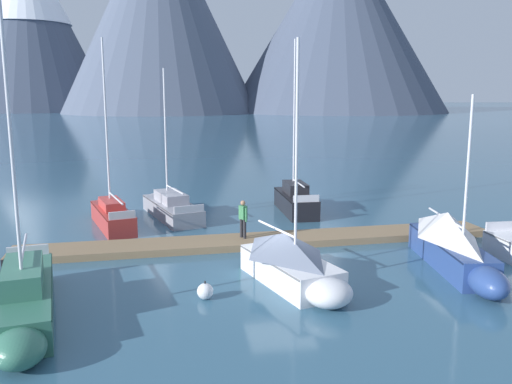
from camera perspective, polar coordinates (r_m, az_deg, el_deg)
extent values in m
plane|color=#335B75|center=(20.48, 2.59, -8.52)|extent=(700.00, 700.00, 0.00)
cone|color=#424C60|center=(224.69, -22.85, 16.00)|extent=(58.50, 58.50, 63.36)
cone|color=#4C566B|center=(194.14, -10.18, 18.56)|extent=(66.85, 66.85, 69.55)
cone|color=#424C60|center=(201.50, 8.64, 17.49)|extent=(77.85, 77.85, 63.95)
cube|color=#846B4C|center=(24.20, 0.73, -5.16)|extent=(21.35, 3.29, 0.30)
cylinder|color=#38383D|center=(23.38, 1.21, -5.80)|extent=(20.40, 1.43, 0.24)
cylinder|color=#38383D|center=(25.04, 0.27, -4.70)|extent=(20.40, 1.43, 0.24)
cube|color=black|center=(24.23, -24.55, -6.10)|extent=(0.28, 2.13, 0.27)
cube|color=black|center=(28.40, 22.01, -3.59)|extent=(0.28, 2.13, 0.27)
cube|color=#336B56|center=(18.09, -23.11, -10.35)|extent=(2.77, 6.47, 0.98)
ellipsoid|color=#336B56|center=(14.92, -23.67, -14.86)|extent=(1.60, 1.83, 0.93)
cube|color=#163027|center=(17.94, -23.22, -9.00)|extent=(2.78, 6.35, 0.06)
cylinder|color=silver|center=(16.46, -24.37, 4.45)|extent=(0.10, 0.10, 8.44)
cylinder|color=silver|center=(18.76, -23.26, -5.40)|extent=(0.78, 3.43, 0.08)
cube|color=#3A7560|center=(17.68, -23.32, -8.03)|extent=(1.62, 2.99, 0.66)
cube|color=silver|center=(20.80, -22.90, -5.72)|extent=(1.37, 0.38, 0.36)
cube|color=#B2332D|center=(28.03, -14.86, -2.66)|extent=(2.72, 5.27, 0.95)
ellipsoid|color=#B2332D|center=(30.80, -15.83, -1.55)|extent=(1.59, 2.04, 0.90)
cube|color=#501614|center=(27.94, -14.90, -1.79)|extent=(2.73, 5.19, 0.06)
cylinder|color=silver|center=(27.91, -15.50, 6.88)|extent=(0.10, 0.10, 8.32)
cylinder|color=silver|center=(26.71, -14.55, -0.64)|extent=(1.00, 3.17, 0.08)
cube|color=#C03A35|center=(28.01, -14.98, -1.22)|extent=(1.54, 2.47, 0.44)
cube|color=silver|center=(25.52, -13.92, -2.38)|extent=(1.18, 0.43, 0.36)
cube|color=#93939E|center=(29.56, -8.82, -1.88)|extent=(3.34, 6.06, 0.83)
ellipsoid|color=#93939E|center=(32.52, -10.46, -0.81)|extent=(1.78, 1.73, 0.79)
cube|color=#424247|center=(29.48, -8.84, -1.17)|extent=(3.34, 5.96, 0.06)
cylinder|color=silver|center=(29.77, -9.50, 5.91)|extent=(0.10, 0.10, 7.10)
cylinder|color=silver|center=(28.75, -8.53, 0.25)|extent=(0.92, 2.76, 0.08)
cube|color=#A0A0AB|center=(29.56, -8.94, -0.54)|extent=(1.91, 2.85, 0.53)
cube|color=silver|center=(26.80, -7.07, -1.80)|extent=(1.49, 0.55, 0.36)
cube|color=silver|center=(19.31, 3.59, -8.23)|extent=(3.04, 4.79, 0.95)
ellipsoid|color=silver|center=(17.34, 7.72, -10.52)|extent=(1.87, 1.80, 0.90)
cube|color=slate|center=(19.18, 3.61, -7.00)|extent=(3.05, 4.71, 0.06)
cylinder|color=silver|center=(18.11, 4.29, 4.14)|extent=(0.10, 0.10, 7.44)
cylinder|color=silver|center=(19.83, 2.13, -3.89)|extent=(0.91, 2.69, 0.08)
pyramid|color=slate|center=(19.33, 3.13, -5.48)|extent=(3.01, 4.01, 0.81)
cube|color=black|center=(30.50, 4.20, -1.19)|extent=(1.55, 4.83, 1.06)
ellipsoid|color=black|center=(33.04, 3.14, -0.27)|extent=(1.30, 1.41, 1.01)
cube|color=black|center=(30.41, 4.21, -0.28)|extent=(1.59, 4.74, 0.06)
cylinder|color=silver|center=(30.52, 4.05, 7.85)|extent=(0.10, 0.10, 8.48)
cylinder|color=silver|center=(29.66, 4.52, 0.92)|extent=(0.10, 2.53, 0.08)
cube|color=black|center=(30.46, 4.17, 0.42)|extent=(1.08, 2.18, 0.63)
cube|color=silver|center=(28.14, 5.31, -0.71)|extent=(1.37, 0.11, 0.36)
cube|color=navy|center=(22.30, 19.73, -6.13)|extent=(2.02, 5.88, 1.06)
ellipsoid|color=navy|center=(19.50, 23.24, -8.74)|extent=(1.37, 2.08, 1.01)
cube|color=#121D39|center=(22.18, 19.81, -4.91)|extent=(2.05, 5.77, 0.06)
cylinder|color=silver|center=(20.66, 21.38, 1.85)|extent=(0.10, 0.10, 5.53)
cylinder|color=silver|center=(22.61, 19.29, -2.57)|extent=(0.49, 3.50, 0.08)
pyramid|color=silver|center=(22.43, 19.49, -3.29)|extent=(2.13, 4.77, 1.01)
cube|color=silver|center=(25.27, 24.40, -3.26)|extent=(1.38, 0.10, 0.36)
cylinder|color=#232328|center=(24.12, -1.54, -3.79)|extent=(0.14, 0.14, 0.86)
cylinder|color=#232328|center=(23.91, -1.20, -3.91)|extent=(0.14, 0.14, 0.86)
cube|color=#387A4C|center=(23.85, -1.38, -2.15)|extent=(0.37, 0.44, 0.60)
sphere|color=#A37556|center=(23.76, -1.38, -1.16)|extent=(0.22, 0.22, 0.22)
cylinder|color=#387A4C|center=(24.07, -1.71, -2.21)|extent=(0.09, 0.09, 0.62)
cylinder|color=#387A4C|center=(23.66, -1.04, -2.42)|extent=(0.09, 0.09, 0.62)
sphere|color=white|center=(18.01, -5.38, -10.37)|extent=(0.54, 0.54, 0.54)
cylinder|color=#262628|center=(17.90, -5.39, -9.45)|extent=(0.06, 0.06, 0.08)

